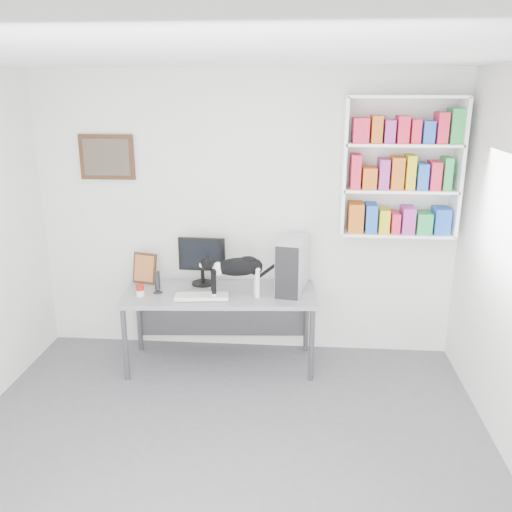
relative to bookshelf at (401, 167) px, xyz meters
name	(u,v)px	position (x,y,z in m)	size (l,w,h in m)	color
room	(212,290)	(-1.40, -1.85, -0.50)	(4.01, 4.01, 2.70)	#5A5A5F
bookshelf	(401,167)	(0.00, 0.00, 0.00)	(1.03, 0.28, 1.24)	white
wall_art	(107,157)	(-2.70, 0.12, 0.05)	(0.52, 0.04, 0.42)	#4A2A17
desk	(221,329)	(-1.59, -0.28, -1.49)	(1.75, 0.68, 0.73)	gray
monitor	(202,261)	(-1.79, -0.08, -0.89)	(0.44, 0.21, 0.47)	black
keyboard	(202,296)	(-1.73, -0.44, -1.10)	(0.47, 0.18, 0.04)	silver
pc_tower	(292,265)	(-0.94, -0.19, -0.87)	(0.22, 0.49, 0.49)	silver
speaker	(157,282)	(-2.16, -0.34, -1.01)	(0.09, 0.09, 0.21)	black
leaning_print	(145,268)	(-2.35, -0.08, -0.97)	(0.24, 0.10, 0.30)	#4A2A17
soup_can	(140,290)	(-2.29, -0.43, -1.07)	(0.07, 0.07, 0.11)	#A3150D
cat	(237,277)	(-1.42, -0.39, -0.93)	(0.63, 0.17, 0.39)	black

